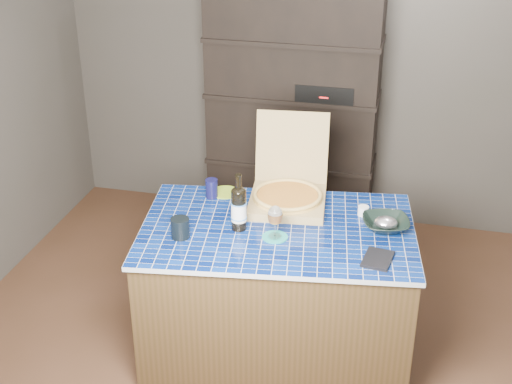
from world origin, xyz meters
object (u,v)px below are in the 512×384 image
(kitchen_island, at_px, (277,290))
(mead_bottle, at_px, (239,208))
(dvd_case, at_px, (378,259))
(bowl, at_px, (386,224))
(wine_glass, at_px, (275,216))
(pizza_box, at_px, (288,193))

(kitchen_island, height_order, mead_bottle, mead_bottle)
(kitchen_island, distance_m, dvd_case, 0.72)
(bowl, bearing_deg, mead_bottle, -166.65)
(kitchen_island, distance_m, wine_glass, 0.54)
(kitchen_island, height_order, dvd_case, dvd_case)
(dvd_case, bearing_deg, kitchen_island, 167.79)
(wine_glass, bearing_deg, pizza_box, 91.45)
(wine_glass, bearing_deg, kitchen_island, 94.00)
(pizza_box, bearing_deg, dvd_case, -47.88)
(wine_glass, distance_m, dvd_case, 0.57)
(kitchen_island, relative_size, pizza_box, 2.83)
(bowl, bearing_deg, dvd_case, -92.26)
(pizza_box, height_order, bowl, pizza_box)
(mead_bottle, bearing_deg, kitchen_island, 16.58)
(kitchen_island, relative_size, mead_bottle, 4.91)
(kitchen_island, height_order, bowl, bowl)
(mead_bottle, relative_size, bowl, 1.30)
(pizza_box, bearing_deg, mead_bottle, -125.69)
(kitchen_island, distance_m, mead_bottle, 0.57)
(bowl, bearing_deg, wine_glass, -157.70)
(mead_bottle, height_order, wine_glass, mead_bottle)
(kitchen_island, relative_size, dvd_case, 8.35)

